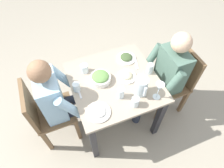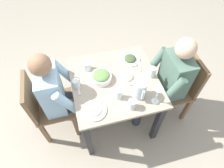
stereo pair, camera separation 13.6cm
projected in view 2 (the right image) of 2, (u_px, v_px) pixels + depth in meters
The scene contains 19 objects.
ground_plane at pixel (114, 116), 2.48m from camera, with size 8.00×8.00×0.00m, color #9E937F.
dining_table at pixel (115, 89), 2.00m from camera, with size 0.85×0.85×0.74m.
chair_near at pixel (45, 105), 2.01m from camera, with size 0.40×0.40×0.88m.
chair_far at pixel (179, 86), 2.16m from camera, with size 0.40×0.40×0.88m.
diner_near at pixel (62, 93), 1.92m from camera, with size 0.48×0.53×1.17m.
diner_far at pixel (165, 81), 2.01m from camera, with size 0.48×0.53×1.17m.
water_pitcher at pixel (140, 89), 1.72m from camera, with size 0.16×0.12×0.19m.
salad_bowl at pixel (101, 77), 1.87m from camera, with size 0.20×0.20×0.09m.
plate_yoghurt at pixel (94, 110), 1.68m from camera, with size 0.21×0.21×0.05m.
plate_beans at pixel (128, 77), 1.90m from camera, with size 0.19×0.19×0.05m.
plate_dolmas at pixel (130, 59), 2.05m from camera, with size 0.20×0.20×0.05m.
water_glass_far_right at pixel (87, 66), 1.95m from camera, with size 0.08×0.08×0.09m, color silver.
water_glass_far_left at pixel (76, 84), 1.82m from camera, with size 0.07×0.07×0.09m, color silver.
water_glass_center at pixel (152, 72), 1.89m from camera, with size 0.06×0.06×0.11m, color silver.
water_glass_near_right at pixel (132, 104), 1.68m from camera, with size 0.07×0.07×0.10m, color silver.
water_glass_near_left at pixel (119, 94), 1.73m from camera, with size 0.07×0.07×0.11m, color silver.
wine_glass at pixel (158, 93), 1.64m from camera, with size 0.08×0.08×0.20m.
fork_near at pixel (139, 65), 2.01m from camera, with size 0.17×0.03×0.01m, color silver.
knife_near at pixel (78, 88), 1.84m from camera, with size 0.18×0.02×0.01m, color silver.
Camera 2 is at (1.12, -0.33, 2.23)m, focal length 31.04 mm.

